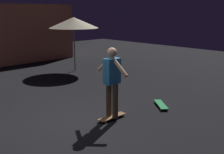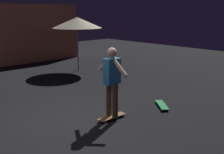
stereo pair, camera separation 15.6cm
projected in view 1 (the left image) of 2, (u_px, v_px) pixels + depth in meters
ground_plane at (62, 122)px, 6.36m from camera, size 28.00×28.00×0.00m
patio_umbrella at (74, 23)px, 11.37m from camera, size 2.10×2.10×2.30m
skateboard_ridden at (112, 117)px, 6.52m from camera, size 0.78×0.23×0.07m
skateboard_spare at (161, 105)px, 7.38m from camera, size 0.64×0.74×0.07m
skater at (112, 78)px, 6.29m from camera, size 0.38×0.98×1.67m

